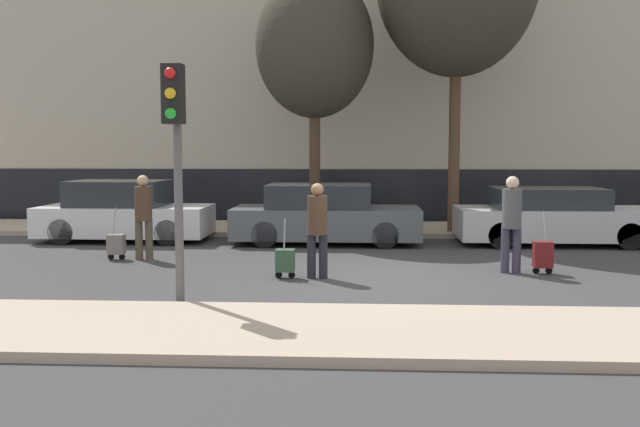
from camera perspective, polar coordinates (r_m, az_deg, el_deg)
The scene contains 15 objects.
ground_plane at distance 12.21m, azimuth 4.34°, elevation -5.24°, with size 80.00×80.00×0.00m, color #38383A.
sidewalk_near at distance 8.54m, azimuth 4.82°, elevation -9.43°, with size 28.00×2.50×0.12m.
sidewalk_far at distance 19.13m, azimuth 3.95°, elevation -1.25°, with size 28.00×3.00×0.12m.
building_facade at distance 22.45m, azimuth 3.92°, elevation 11.60°, with size 28.00×2.26×9.45m.
parked_car_0 at distance 17.72m, azimuth -15.42°, elevation 0.05°, with size 4.00×1.81×1.45m.
parked_car_1 at distance 16.64m, azimuth 0.37°, elevation -0.17°, with size 4.33×1.91×1.38m.
parked_car_2 at distance 17.30m, azimuth 18.16°, elevation -0.31°, with size 4.47×1.88×1.31m.
pedestrian_left at distance 14.58m, azimuth -13.95°, elevation 0.13°, with size 0.35×0.34×1.69m.
trolley_left at distance 14.75m, azimuth -16.00°, elevation -2.39°, with size 0.34×0.29×1.05m.
pedestrian_center at distance 12.10m, azimuth -0.22°, elevation -0.91°, with size 0.35×0.34×1.63m.
trolley_center at distance 12.19m, azimuth -2.81°, elevation -3.78°, with size 0.34×0.29×1.04m.
pedestrian_right at distance 13.06m, azimuth 15.08°, elevation -0.37°, with size 0.35×0.34×1.73m.
trolley_right at distance 13.19m, azimuth 17.41°, elevation -3.16°, with size 0.34×0.29×1.12m.
traffic_light at distance 9.97m, azimuth -11.51°, elevation 6.17°, with size 0.28×0.47×3.35m.
bare_tree_down_street at distance 18.37m, azimuth -0.43°, elevation 13.23°, with size 2.98×2.98×6.50m.
Camera 1 is at (-0.24, -12.01, 2.22)m, focal length 40.00 mm.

